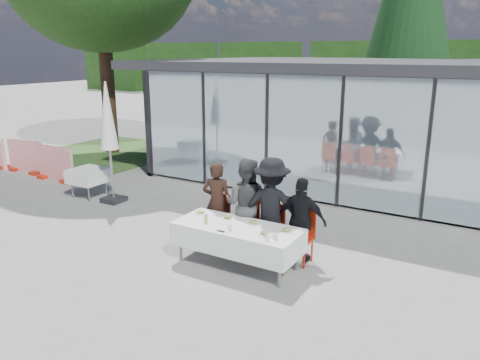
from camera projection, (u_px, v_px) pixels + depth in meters
name	position (u px, v px, depth m)	size (l,w,h in m)	color
ground	(209.00, 260.00, 8.58)	(90.00, 90.00, 0.00)	gray
pavilion	(420.00, 105.00, 13.80)	(14.80, 8.80, 3.44)	gray
treeline	(413.00, 74.00, 32.20)	(62.50, 2.00, 4.40)	black
dining_table	(237.00, 237.00, 8.21)	(2.26, 0.96, 0.75)	white
diner_a	(217.00, 203.00, 9.18)	(0.60, 0.60, 1.64)	black
diner_chair_a	(218.00, 216.00, 9.28)	(0.44, 0.44, 0.97)	#B3200B
diner_b	(246.00, 204.00, 8.84)	(0.87, 0.87, 1.79)	#474747
diner_chair_b	(247.00, 222.00, 8.96)	(0.44, 0.44, 0.97)	#B3200B
diner_c	(271.00, 207.00, 8.57)	(1.20, 1.20, 1.86)	black
diner_chair_c	(272.00, 227.00, 8.69)	(0.44, 0.44, 0.97)	#B3200B
diner_d	(301.00, 221.00, 8.31)	(0.92, 0.92, 1.57)	black
diner_chair_d	(301.00, 233.00, 8.40)	(0.44, 0.44, 0.97)	#B3200B
plate_a	(200.00, 212.00, 8.77)	(0.24, 0.24, 0.07)	white
plate_b	(228.00, 217.00, 8.50)	(0.24, 0.24, 0.07)	white
plate_c	(254.00, 223.00, 8.23)	(0.24, 0.24, 0.07)	white
plate_d	(287.00, 231.00, 7.87)	(0.24, 0.24, 0.07)	white
plate_extra	(265.00, 233.00, 7.75)	(0.24, 0.24, 0.07)	white
juice_bottle	(206.00, 219.00, 8.27)	(0.06, 0.06, 0.16)	#8FB44B
drinking_glasses	(257.00, 233.00, 7.68)	(0.92, 0.17, 0.10)	silver
folded_eyeglasses	(221.00, 231.00, 7.89)	(0.14, 0.03, 0.01)	black
spare_table_left	(88.00, 176.00, 12.19)	(0.86, 0.86, 0.74)	white
market_umbrella	(108.00, 124.00, 11.35)	(0.50, 0.50, 3.00)	black
grass_patch	(113.00, 152.00, 17.72)	(5.00, 5.00, 0.02)	#385926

